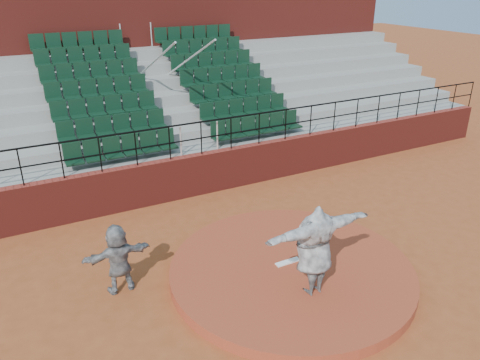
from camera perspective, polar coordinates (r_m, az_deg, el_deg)
name	(u,v)px	position (r m, az deg, el deg)	size (l,w,h in m)	color
ground	(291,275)	(10.96, 6.21, -11.44)	(90.00, 90.00, 0.00)	brown
pitchers_mound	(291,270)	(10.89, 6.24, -10.90)	(5.50, 5.50, 0.25)	#9D3C23
pitching_rubber	(288,262)	(10.91, 5.83, -9.90)	(0.60, 0.15, 0.03)	white
boundary_wall	(203,173)	(14.52, -4.59, 0.81)	(24.00, 0.30, 1.30)	maroon
wall_railing	(201,131)	(14.04, -4.78, 6.00)	(24.04, 0.05, 1.03)	black
seating_deck	(162,119)	(17.49, -9.49, 7.33)	(24.00, 5.97, 4.63)	gray
press_box_facade	(127,46)	(20.78, -13.57, 15.56)	(24.00, 3.00, 7.10)	maroon
pitcher	(315,250)	(9.58, 9.08, -8.41)	(2.44, 0.66, 1.99)	black
fielder	(118,259)	(10.35, -14.61, -9.25)	(1.46, 0.47, 1.58)	black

